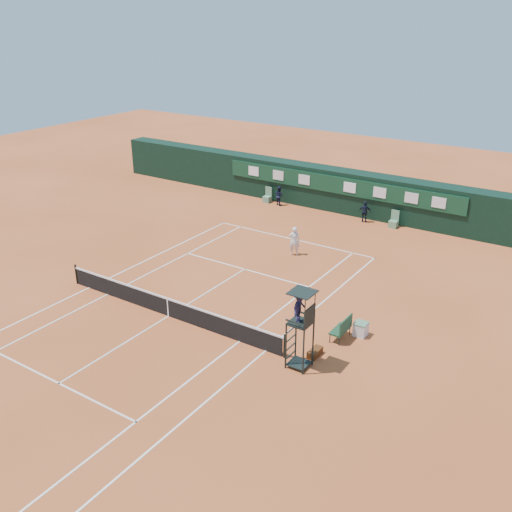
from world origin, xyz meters
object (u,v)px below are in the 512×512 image
at_px(tennis_net, 168,307).
at_px(umpire_chair, 300,313).
at_px(cooler, 361,329).
at_px(player, 294,241).
at_px(player_bench, 343,328).

xyz_separation_m(tennis_net, umpire_chair, (7.22, -0.24, 1.95)).
relative_size(umpire_chair, cooler, 5.30).
relative_size(tennis_net, cooler, 20.00).
relative_size(tennis_net, player, 7.34).
height_order(player_bench, cooler, player_bench).
relative_size(cooler, player, 0.37).
bearing_deg(umpire_chair, tennis_net, 178.12).
bearing_deg(tennis_net, cooler, 22.11).
xyz_separation_m(player_bench, cooler, (0.54, 0.75, -0.27)).
height_order(umpire_chair, player_bench, umpire_chair).
relative_size(player_bench, player, 0.68).
bearing_deg(cooler, player, 138.04).
distance_m(tennis_net, umpire_chair, 7.48).
xyz_separation_m(tennis_net, player_bench, (7.80, 2.64, 0.09)).
distance_m(umpire_chair, player, 11.72).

